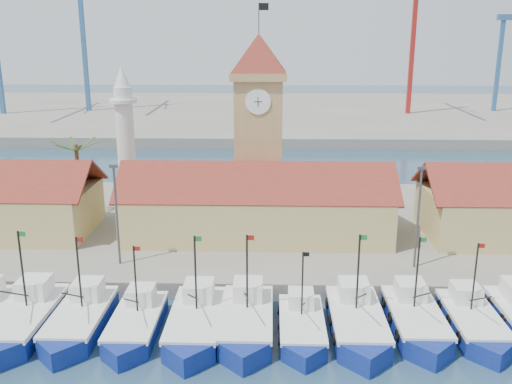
{
  "coord_description": "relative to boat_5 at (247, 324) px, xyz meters",
  "views": [
    {
      "loc": [
        1.42,
        -34.67,
        21.5
      ],
      "look_at": [
        -0.06,
        18.0,
        6.5
      ],
      "focal_mm": 40.0,
      "sensor_mm": 36.0,
      "label": 1
    }
  ],
  "objects": [
    {
      "name": "ground",
      "position": [
        0.31,
        -2.73,
        -0.81
      ],
      "size": [
        400.0,
        400.0,
        0.0
      ],
      "primitive_type": "plane",
      "color": "#1D3A4F",
      "rests_on": "ground"
    },
    {
      "name": "quay",
      "position": [
        0.31,
        21.27,
        -0.06
      ],
      "size": [
        140.0,
        32.0,
        1.5
      ],
      "primitive_type": "cube",
      "color": "gray",
      "rests_on": "ground"
    },
    {
      "name": "terminal",
      "position": [
        0.31,
        107.27,
        0.19
      ],
      "size": [
        240.0,
        80.0,
        2.0
      ],
      "primitive_type": "cube",
      "color": "gray",
      "rests_on": "ground"
    },
    {
      "name": "boat_1",
      "position": [
        -16.49,
        -0.29,
        0.02
      ],
      "size": [
        3.88,
        10.62,
        8.03
      ],
      "color": "navy",
      "rests_on": "ground"
    },
    {
      "name": "boat_2",
      "position": [
        -12.38,
        -0.04,
        -0.03
      ],
      "size": [
        3.63,
        9.94,
        7.52
      ],
      "color": "navy",
      "rests_on": "ground"
    },
    {
      "name": "boat_3",
      "position": [
        -8.12,
        -0.37,
        -0.08
      ],
      "size": [
        3.37,
        9.24,
        6.99
      ],
      "color": "navy",
      "rests_on": "ground"
    },
    {
      "name": "boat_4",
      "position": [
        -3.74,
        -0.27,
        -0.0
      ],
      "size": [
        3.75,
        10.28,
        7.78
      ],
      "color": "navy",
      "rests_on": "ground"
    },
    {
      "name": "boat_5",
      "position": [
        0.0,
        0.0,
        0.0
      ],
      "size": [
        3.76,
        10.31,
        7.8
      ],
      "color": "navy",
      "rests_on": "ground"
    },
    {
      "name": "boat_6",
      "position": [
        4.02,
        -0.38,
        -0.11
      ],
      "size": [
        3.23,
        8.84,
        6.69
      ],
      "color": "navy",
      "rests_on": "ground"
    },
    {
      "name": "boat_7",
      "position": [
        8.08,
        0.08,
        0.01
      ],
      "size": [
        3.8,
        10.41,
        7.88
      ],
      "color": "navy",
      "rests_on": "ground"
    },
    {
      "name": "boat_8",
      "position": [
        12.49,
        0.64,
        -0.03
      ],
      "size": [
        3.63,
        9.95,
        7.53
      ],
      "color": "navy",
      "rests_on": "ground"
    },
    {
      "name": "boat_9",
      "position": [
        16.66,
        0.54,
        -0.07
      ],
      "size": [
        3.44,
        9.42,
        7.13
      ],
      "color": "navy",
      "rests_on": "ground"
    },
    {
      "name": "hall_center",
      "position": [
        0.31,
        17.27,
        3.18
      ],
      "size": [
        27.04,
        10.13,
        7.61
      ],
      "color": "tan",
      "rests_on": "quay"
    },
    {
      "name": "clock_tower",
      "position": [
        0.31,
        23.27,
        11.15
      ],
      "size": [
        5.8,
        5.8,
        22.7
      ],
      "color": "tan",
      "rests_on": "quay"
    },
    {
      "name": "minaret",
      "position": [
        -14.69,
        25.27,
        8.92
      ],
      "size": [
        3.0,
        3.0,
        16.3
      ],
      "color": "silver",
      "rests_on": "quay"
    },
    {
      "name": "palm_tree",
      "position": [
        -19.69,
        23.27,
        5.44
      ],
      "size": [
        5.6,
        5.03,
        8.39
      ],
      "color": "brown",
      "rests_on": "quay"
    },
    {
      "name": "lamp_posts",
      "position": [
        0.81,
        9.27,
        5.67
      ],
      "size": [
        80.7,
        0.25,
        9.03
      ],
      "color": "#3F3F44",
      "rests_on": "quay"
    },
    {
      "name": "crane_blue_near",
      "position": [
        -44.47,
        104.25,
        24.5
      ],
      "size": [
        1.0,
        29.98,
        42.41
      ],
      "color": "#2F5D90",
      "rests_on": "terminal"
    },
    {
      "name": "crane_red_right",
      "position": [
        34.79,
        100.95,
        22.81
      ],
      "size": [
        1.0,
        31.54,
        39.11
      ],
      "color": "#A31D19",
      "rests_on": "terminal"
    }
  ]
}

